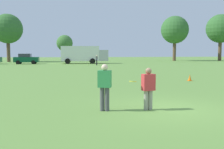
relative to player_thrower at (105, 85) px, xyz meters
name	(u,v)px	position (x,y,z in m)	size (l,w,h in m)	color
ground_plane	(165,109)	(2.31, -0.07, -0.97)	(195.30, 195.30, 0.00)	#608C3D
player_thrower	(105,85)	(0.00, 0.00, 0.00)	(0.54, 0.41, 1.72)	#4C4C51
player_defender	(148,86)	(1.62, -0.08, -0.09)	(0.51, 0.35, 1.57)	gray
frisbee	(133,81)	(1.05, -0.01, 0.10)	(0.27, 0.27, 0.08)	yellow
traffic_cone	(190,78)	(7.59, 8.94, -0.74)	(0.32, 0.32, 0.48)	#D8590C
parked_car_center	(26,59)	(-8.75, 39.15, -0.04)	(4.25, 2.32, 1.82)	#0C4C2D
box_truck	(83,54)	(1.36, 39.37, 0.78)	(8.57, 3.19, 3.18)	white
bystander_sideline_watcher	(97,59)	(3.10, 32.68, -0.04)	(0.35, 0.49, 1.64)	black
tree_west_oak	(8,29)	(-13.99, 49.84, 6.00)	(6.24, 6.24, 10.14)	brown
tree_west_maple	(65,43)	(-2.23, 52.84, 3.17)	(3.70, 3.70, 6.02)	brown
tree_center_elm	(175,30)	(23.65, 50.80, 6.34)	(6.54, 6.54, 10.63)	brown
tree_east_birch	(221,29)	(34.85, 49.81, 6.69)	(6.86, 6.86, 11.14)	brown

